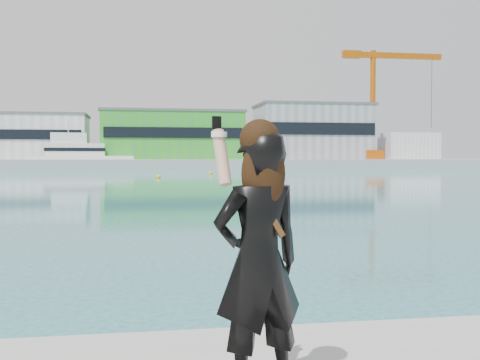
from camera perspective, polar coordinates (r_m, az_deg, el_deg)
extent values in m
cube|color=#9E9E99|center=(134.46, -9.93, 1.53)|extent=(320.00, 40.00, 2.00)
cube|color=silver|center=(134.32, -19.39, 3.78)|extent=(24.00, 15.00, 9.00)
cube|color=black|center=(126.85, -19.96, 4.08)|extent=(22.80, 0.20, 1.98)
cube|color=#59595B|center=(134.55, -19.42, 5.81)|extent=(24.48, 15.30, 0.50)
cube|color=green|center=(132.78, -6.49, 4.13)|extent=(30.00, 16.00, 10.00)
cube|color=black|center=(124.72, -6.26, 4.49)|extent=(28.50, 0.20, 2.20)
cube|color=#59595B|center=(133.06, -6.50, 6.39)|extent=(30.60, 16.32, 0.50)
cube|color=gray|center=(138.48, 6.89, 4.46)|extent=(25.00, 15.00, 12.00)
cube|color=black|center=(131.26, 7.85, 4.84)|extent=(23.75, 0.20, 2.64)
cube|color=#59595B|center=(138.88, 6.90, 7.04)|extent=(25.50, 15.30, 0.50)
cube|color=silver|center=(144.48, 15.51, 3.11)|extent=(12.00, 10.00, 6.00)
cube|color=#DB5C0C|center=(136.74, 12.43, 2.36)|extent=(4.00, 4.00, 2.00)
cylinder|color=#DB5C0C|center=(137.32, 12.47, 7.37)|extent=(1.20, 1.20, 22.00)
cube|color=#DB5C0C|center=(140.96, 14.81, 11.31)|extent=(20.00, 1.20, 1.20)
cube|color=#DB5C0C|center=(136.80, 10.53, 11.63)|extent=(4.00, 1.60, 1.60)
cylinder|color=black|center=(143.40, 17.71, 7.90)|extent=(0.10, 0.10, 16.00)
cylinder|color=silver|center=(127.42, 0.02, 3.78)|extent=(0.16, 0.16, 8.00)
cube|color=#DC5A0C|center=(127.67, 0.28, 5.30)|extent=(1.20, 0.04, 0.80)
cube|color=white|center=(122.64, -14.89, 1.59)|extent=(20.80, 8.37, 2.70)
cube|color=white|center=(122.59, -15.43, 2.80)|extent=(11.78, 6.23, 2.47)
cube|color=white|center=(122.59, -15.96, 3.84)|extent=(7.20, 4.72, 2.02)
cube|color=black|center=(122.59, -15.43, 2.80)|extent=(12.02, 6.37, 0.67)
cylinder|color=silver|center=(122.68, -15.98, 4.84)|extent=(0.18, 0.18, 2.25)
sphere|color=yellow|center=(70.15, -7.73, 0.19)|extent=(0.50, 0.50, 0.50)
sphere|color=yellow|center=(85.74, -2.79, 0.56)|extent=(0.50, 0.50, 0.50)
imported|color=black|center=(4.01, 1.74, -7.91)|extent=(0.73, 0.58, 1.75)
sphere|color=black|center=(3.93, 1.89, 3.86)|extent=(0.27, 0.27, 0.27)
ellipsoid|color=black|center=(3.89, 2.24, 0.61)|extent=(0.29, 0.15, 0.47)
cylinder|color=tan|center=(3.94, -1.75, 2.16)|extent=(0.14, 0.22, 0.38)
cylinder|color=white|center=(3.98, -1.99, 4.34)|extent=(0.11, 0.11, 0.04)
cube|color=black|center=(4.02, -2.23, 5.15)|extent=(0.07, 0.03, 0.13)
cube|color=#4C2D14|center=(3.91, 2.72, -2.99)|extent=(0.24, 0.09, 0.36)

